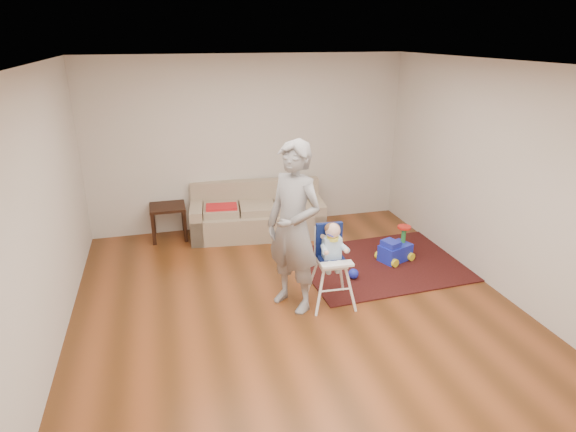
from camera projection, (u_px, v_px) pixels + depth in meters
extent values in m
plane|color=#522C12|center=(297.00, 309.00, 5.54)|extent=(5.50, 5.50, 0.00)
cube|color=beige|center=(249.00, 144.00, 7.54)|extent=(5.00, 0.04, 2.70)
cube|color=beige|center=(39.00, 220.00, 4.46)|extent=(0.04, 5.50, 2.70)
cube|color=beige|center=(501.00, 180.00, 5.67)|extent=(0.04, 5.50, 2.70)
cube|color=white|center=(299.00, 64.00, 4.58)|extent=(5.00, 5.50, 0.04)
cube|color=red|center=(222.00, 207.00, 7.26)|extent=(0.49, 0.35, 0.04)
cube|color=black|center=(383.00, 264.00, 6.61)|extent=(2.31, 1.77, 0.02)
sphere|color=#1E2DD1|center=(353.00, 274.00, 6.17)|extent=(0.13, 0.13, 0.13)
cylinder|color=#1E2DD1|center=(331.00, 236.00, 5.25)|extent=(0.02, 0.12, 0.01)
imported|color=gray|center=(294.00, 228.00, 5.28)|extent=(0.78, 0.85, 1.95)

